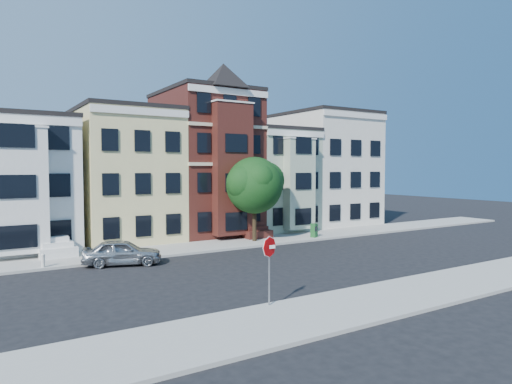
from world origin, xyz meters
TOP-DOWN VIEW (x-y plane):
  - ground at (0.00, 0.00)m, footprint 120.00×120.00m
  - far_sidewalk at (0.00, 8.00)m, footprint 60.00×4.00m
  - near_sidewalk at (0.00, -8.00)m, footprint 60.00×4.00m
  - house_white at (-15.00, 14.50)m, footprint 8.00×9.00m
  - house_yellow at (-7.00, 14.50)m, footprint 7.00×9.00m
  - house_brown at (0.00, 14.50)m, footprint 7.00×9.00m
  - house_green at (6.50, 14.50)m, footprint 6.00×9.00m
  - house_cream at (13.50, 14.50)m, footprint 8.00×9.00m
  - street_tree at (0.94, 7.84)m, footprint 8.45×8.45m
  - parked_car at (-9.85, 5.20)m, footprint 4.81×3.19m
  - newspaper_box at (5.98, 6.88)m, footprint 0.63×0.60m
  - fire_hydrant at (-13.96, 6.30)m, footprint 0.28×0.28m
  - stop_sign at (-7.18, -6.30)m, footprint 0.87×0.16m

SIDE VIEW (x-z plane):
  - ground at x=0.00m, z-range 0.00..0.00m
  - far_sidewalk at x=0.00m, z-range 0.00..0.15m
  - near_sidewalk at x=0.00m, z-range 0.00..0.15m
  - fire_hydrant at x=-13.96m, z-range 0.15..0.77m
  - newspaper_box at x=5.98m, z-range 0.15..1.24m
  - parked_car at x=-9.85m, z-range 0.00..1.52m
  - stop_sign at x=-7.18m, z-range 0.15..3.31m
  - street_tree at x=0.94m, z-range 0.15..8.05m
  - house_white at x=-15.00m, z-range 0.00..9.00m
  - house_green at x=6.50m, z-range 0.00..9.00m
  - house_yellow at x=-7.00m, z-range 0.00..10.00m
  - house_cream at x=13.50m, z-range 0.00..11.00m
  - house_brown at x=0.00m, z-range 0.00..12.00m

